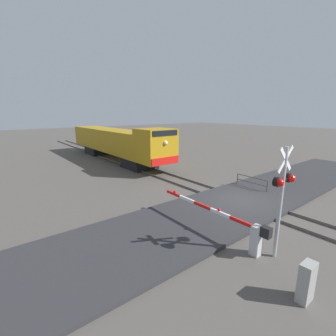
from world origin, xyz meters
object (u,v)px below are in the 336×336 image
object	(u,v)px
locomotive	(116,142)
utility_cabinet	(306,282)
crossing_gate	(239,228)
crossing_signal	(282,190)
guard_railing	(252,181)

from	to	relation	value
locomotive	utility_cabinet	size ratio (longest dim) A/B	15.25
crossing_gate	crossing_signal	bearing A→B (deg)	-69.42
locomotive	guard_railing	bearing A→B (deg)	-80.04
crossing_signal	crossing_gate	xyz separation A→B (m)	(-0.49, 1.31, -1.86)
utility_cabinet	crossing_signal	bearing A→B (deg)	48.94
locomotive	guard_railing	distance (m)	15.96
locomotive	crossing_gate	bearing A→B (deg)	-102.13
locomotive	crossing_gate	xyz separation A→B (m)	(-4.19, -19.49, -1.28)
locomotive	guard_railing	xyz separation A→B (m)	(2.75, -15.65, -1.50)
locomotive	guard_railing	size ratio (longest dim) A/B	7.74
crossing_signal	guard_railing	xyz separation A→B (m)	(6.45, 5.15, -2.08)
crossing_gate	guard_railing	distance (m)	7.93
locomotive	utility_cabinet	distance (m)	23.08
utility_cabinet	guard_railing	size ratio (longest dim) A/B	0.51
locomotive	crossing_gate	distance (m)	19.98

